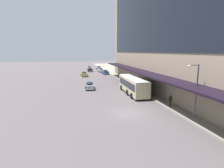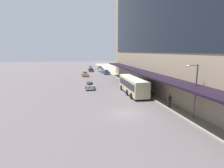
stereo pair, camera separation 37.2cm
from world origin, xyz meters
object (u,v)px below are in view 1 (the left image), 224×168
Objects in this scene: sedan_lead_mid at (84,74)px; sedan_lead_near at (90,85)px; transit_bus_kerbside_front at (133,85)px; street_lamp at (195,87)px; sedan_trailing_near at (90,70)px; pedestrian_at_kerb at (170,100)px; sedan_trailing_mid at (89,68)px; sedan_oncoming_front at (105,72)px; sedan_second_near at (99,68)px; sedan_second_mid at (101,70)px.

sedan_lead_near is (-0.16, -19.31, 0.00)m from sedan_lead_mid.
street_lamp is at bearing -78.37° from transit_bus_kerbside_front.
pedestrian_at_kerb reaches higher than sedan_trailing_near.
sedan_trailing_mid is 0.75× the size of street_lamp.
sedan_lead_mid is (-3.17, -12.95, -0.01)m from sedan_trailing_near.
sedan_lead_mid is at bearing 89.51° from sedan_lead_near.
pedestrian_at_kerb is (9.83, -15.36, 0.44)m from sedan_lead_near.
sedan_lead_mid is 40.41m from street_lamp.
sedan_oncoming_front is 2.66× the size of pedestrian_at_kerb.
pedestrian_at_kerb reaches higher than sedan_trailing_mid.
sedan_lead_near is at bearing -90.49° from sedan_lead_mid.
sedan_trailing_near is 10.23m from sedan_oncoming_front.
sedan_lead_near reaches higher than sedan_lead_mid.
transit_bus_kerbside_front is 46.85m from sedan_trailing_mid.
street_lamp is at bearing -75.53° from sedan_lead_mid.
sedan_oncoming_front is (7.56, 3.71, 0.04)m from sedan_lead_mid.
transit_bus_kerbside_front is 2.35× the size of sedan_second_near.
sedan_second_mid is at bearing -32.65° from sedan_trailing_near.
sedan_second_near is (4.49, 6.61, 0.01)m from sedan_trailing_near.
sedan_second_mid is at bearing -71.76° from sedan_trailing_mid.
sedan_lead_near is 1.05× the size of sedan_second_near.
sedan_trailing_near reaches higher than sedan_lead_mid.
sedan_trailing_mid reaches higher than sedan_lead_mid.
sedan_oncoming_front reaches higher than sedan_trailing_mid.
transit_bus_kerbside_front reaches higher than sedan_second_mid.
sedan_trailing_near is 7.99m from sedan_second_near.
transit_bus_kerbside_front is 2.12× the size of sedan_trailing_near.
street_lamp is (2.75, -13.37, 2.09)m from transit_bus_kerbside_front.
sedan_second_near reaches higher than sedan_trailing_near.
transit_bus_kerbside_front is at bearing 104.59° from pedestrian_at_kerb.
sedan_second_mid reaches higher than sedan_lead_mid.
transit_bus_kerbside_front is at bearing -90.43° from sedan_second_near.
sedan_second_near is at bearing 89.57° from transit_bus_kerbside_front.
sedan_second_near is at bearing 92.13° from pedestrian_at_kerb.
sedan_trailing_near is at bearing -124.14° from sedan_second_near.
sedan_oncoming_front reaches higher than sedan_second_mid.
sedan_trailing_mid is 4.34m from sedan_second_near.
sedan_second_near is (0.34, 45.20, -1.02)m from transit_bus_kerbside_front.
sedan_oncoming_front is at bearing -64.57° from sedan_trailing_near.
transit_bus_kerbside_front is 2.16× the size of sedan_oncoming_front.
sedan_second_mid is at bearing 93.30° from pedestrian_at_kerb.
transit_bus_kerbside_front is at bearing 101.63° from street_lamp.
street_lamp is (2.41, -58.57, 3.11)m from sedan_second_near.
sedan_trailing_mid is 1.00× the size of sedan_lead_near.
sedan_trailing_mid is 21.35m from sedan_lead_mid.
sedan_lead_mid is 2.64× the size of pedestrian_at_kerb.
sedan_oncoming_front is at bearing 71.45° from sedan_lead_near.
sedan_lead_mid is 1.08× the size of sedan_second_near.
sedan_trailing_near is 48.07m from pedestrian_at_kerb.
sedan_second_mid is 0.74× the size of street_lamp.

